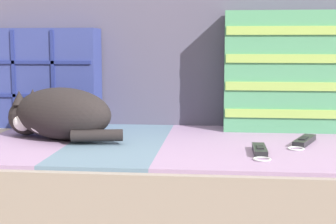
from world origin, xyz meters
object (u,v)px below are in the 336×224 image
Objects in this scene: couch at (122,201)px; game_remote_far at (304,141)px; throw_pillow_quilted at (40,78)px; sleeping_cat at (57,114)px; throw_pillow_striped at (287,71)px; game_remote_near at (260,151)px.

couch is 0.62m from game_remote_far.
sleeping_cat is at bearing -60.26° from throw_pillow_quilted.
sleeping_cat is (-0.21, -0.03, 0.29)m from couch.
throw_pillow_striped is 2.42× the size of game_remote_near.
sleeping_cat reaches higher than couch.
sleeping_cat is at bearing 165.56° from game_remote_near.
throw_pillow_quilted is 0.99× the size of throw_pillow_striped.
game_remote_far is at bearing -15.48° from throw_pillow_quilted.
sleeping_cat is (0.14, -0.25, -0.10)m from throw_pillow_quilted.
sleeping_cat reaches higher than game_remote_near.
game_remote_far is at bearing -3.50° from couch.
game_remote_near is (0.78, -0.41, -0.17)m from throw_pillow_quilted.
couch is 4.89× the size of throw_pillow_striped.
game_remote_near is (0.43, -0.19, 0.22)m from couch.
throw_pillow_quilted is at bearing 119.74° from sleeping_cat.
game_remote_near is (0.64, -0.17, -0.07)m from sleeping_cat.
couch is at bearing -158.32° from throw_pillow_striped.
throw_pillow_striped reaches higher than game_remote_near.
throw_pillow_striped is 0.81m from sleeping_cat.
game_remote_near is 0.21m from game_remote_far.
game_remote_far is (0.58, -0.04, 0.22)m from couch.
game_remote_near reaches higher than couch.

